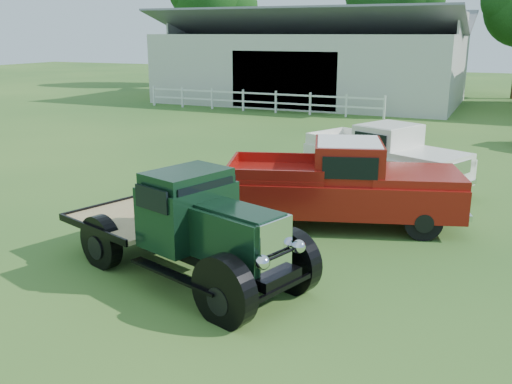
% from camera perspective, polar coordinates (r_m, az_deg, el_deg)
% --- Properties ---
extents(ground, '(120.00, 120.00, 0.00)m').
position_cam_1_polar(ground, '(11.41, -3.40, -6.46)').
color(ground, '#27571F').
extents(shed_left, '(18.80, 10.20, 5.60)m').
position_cam_1_polar(shed_left, '(37.34, 5.60, 13.29)').
color(shed_left, '#A6A89B').
rests_on(shed_left, ground).
extents(fence_rail, '(14.20, 0.16, 1.20)m').
position_cam_1_polar(fence_rail, '(32.29, 0.33, 9.08)').
color(fence_rail, white).
rests_on(fence_rail, ground).
extents(tree_a, '(6.30, 6.30, 10.50)m').
position_cam_1_polar(tree_a, '(48.17, -4.53, 16.74)').
color(tree_a, black).
rests_on(tree_a, ground).
extents(tree_b, '(6.90, 6.90, 11.50)m').
position_cam_1_polar(tree_b, '(44.29, 13.04, 17.15)').
color(tree_b, black).
rests_on(tree_b, ground).
extents(vintage_flatbed, '(5.40, 3.45, 1.99)m').
position_cam_1_polar(vintage_flatbed, '(10.28, -7.14, -3.16)').
color(vintage_flatbed, black).
rests_on(vintage_flatbed, ground).
extents(red_pickup, '(5.80, 3.63, 1.98)m').
position_cam_1_polar(red_pickup, '(13.15, 8.64, 0.93)').
color(red_pickup, maroon).
rests_on(red_pickup, ground).
extents(white_pickup, '(5.19, 3.73, 1.78)m').
position_cam_1_polar(white_pickup, '(16.69, 12.71, 3.51)').
color(white_pickup, white).
rests_on(white_pickup, ground).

